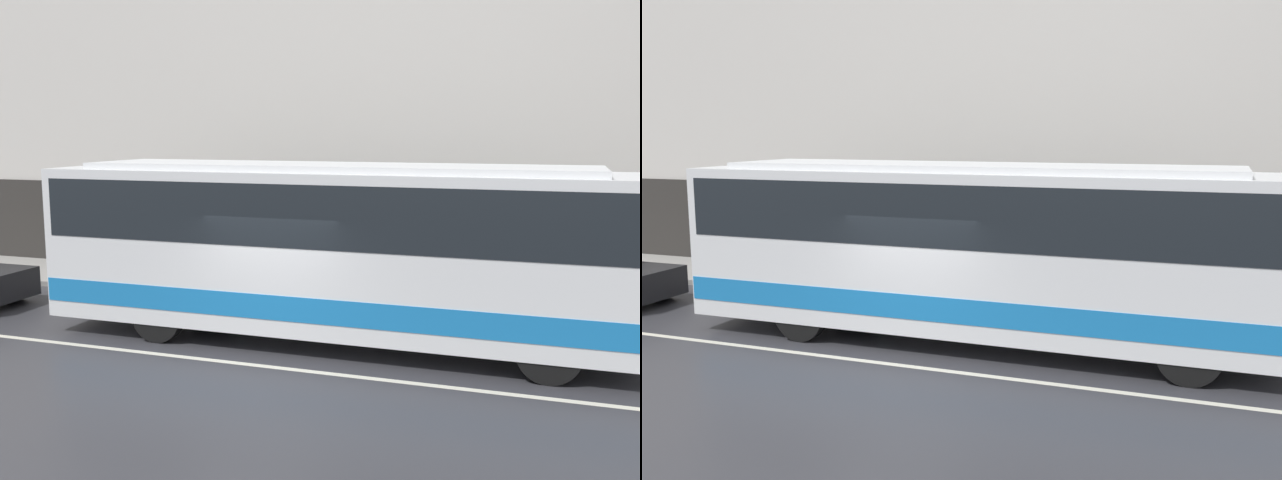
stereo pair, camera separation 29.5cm
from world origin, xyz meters
The scene contains 6 objects.
ground_plane centered at (0.00, 0.00, 0.00)m, with size 60.00×60.00×0.00m, color #333338.
sidewalk centered at (0.00, 5.40, 0.07)m, with size 60.00×2.80×0.13m.
building_facade centered at (0.00, 6.94, 4.87)m, with size 60.00×0.35×10.11m.
lane_stripe centered at (0.00, 0.00, 0.00)m, with size 54.00×0.14×0.01m.
transit_bus centered at (0.79, 1.79, 1.91)m, with size 11.14×2.50×3.39m.
pedestrian_waiting centered at (-3.45, 5.91, 0.83)m, with size 0.36×0.36×1.51m.
Camera 2 is at (5.10, -10.72, 4.01)m, focal length 40.00 mm.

